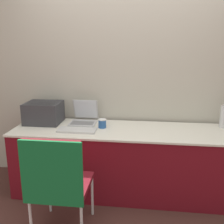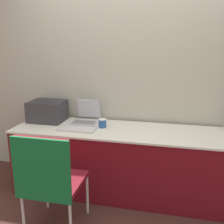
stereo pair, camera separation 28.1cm
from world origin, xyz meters
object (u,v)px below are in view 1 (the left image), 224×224
Objects in this scene: external_keyboard at (77,130)px; chair at (57,179)px; printer at (44,112)px; laptop_left at (84,118)px; coffee_cup at (102,123)px.

chair reaches higher than external_keyboard.
laptop_left reaches higher than printer.
external_keyboard is 4.19× the size of coffee_cup.
chair reaches higher than coffee_cup.
external_keyboard is 0.73m from chair.
coffee_cup is at bearing 74.64° from chair.
laptop_left is 1.03m from chair.
external_keyboard is (0.45, -0.25, -0.12)m from printer.
chair is (-0.24, -0.86, -0.22)m from coffee_cup.
printer is 0.71m from coffee_cup.
coffee_cup reaches higher than external_keyboard.
coffee_cup is at bearing -7.92° from printer.
coffee_cup is (0.25, 0.15, 0.04)m from external_keyboard.
printer is 0.47m from laptop_left.
printer reaches higher than coffee_cup.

